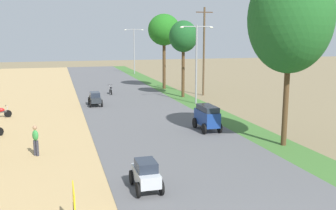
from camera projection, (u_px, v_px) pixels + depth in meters
The scene contains 12 objects.
street_signboard at pixel (74, 201), 12.11m from camera, with size 0.06×1.30×1.50m.
pedestrian_on_shoulder at pixel (36, 139), 19.92m from camera, with size 0.43×0.42×1.62m.
median_tree_nearest at pixel (290, 19), 20.79m from camera, with size 4.60×4.60×10.10m.
median_tree_second at pixel (183, 37), 38.16m from camera, with size 2.84×2.84×7.66m.
median_tree_third at pixel (164, 30), 44.14m from camera, with size 3.69×3.69×8.63m.
streetlamp_near at pixel (196, 58), 34.72m from camera, with size 3.16×0.20×7.12m.
streetlamp_mid at pixel (134, 48), 62.21m from camera, with size 3.16×0.20×7.27m.
utility_pole_near at pixel (204, 50), 39.82m from camera, with size 1.80×0.20×9.08m.
car_hatchback_silver at pixel (146, 174), 15.54m from camera, with size 1.04×2.00×1.23m.
car_van_blue at pixel (207, 116), 25.19m from camera, with size 1.19×2.41×1.67m.
car_sedan_charcoal at pixel (95, 98), 34.24m from camera, with size 1.10×2.26×1.19m.
motorbike_ahead_third at pixel (111, 89), 40.96m from camera, with size 0.54×1.80×0.94m.
Camera 1 is at (-6.34, -8.04, 6.27)m, focal length 41.08 mm.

